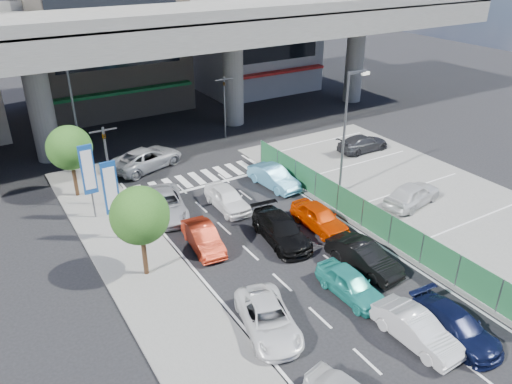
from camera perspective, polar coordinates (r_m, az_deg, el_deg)
ground at (r=25.45m, az=6.01°, el=-9.10°), size 120.00×120.00×0.00m
parking_lot at (r=33.49m, az=19.14°, el=-1.12°), size 12.00×28.00×0.06m
sidewalk_left at (r=25.67m, az=-12.37°, el=-9.14°), size 4.00×30.00×0.12m
fence_run at (r=28.65m, az=13.41°, el=-3.19°), size 0.16×22.00×1.80m
expressway at (r=40.73m, az=-13.15°, el=17.48°), size 64.00×14.00×10.75m
building_center at (r=51.32m, az=-17.29°, el=17.35°), size 14.00×10.90×15.00m
building_east at (r=56.84m, az=-0.40°, el=17.75°), size 12.00×10.90×12.00m
traffic_light_left at (r=30.92m, az=-16.82°, el=4.90°), size 1.60×1.24×5.20m
traffic_light_right at (r=41.16m, az=-3.66°, el=11.30°), size 1.60×1.24×5.20m
street_lamp_right at (r=31.56m, az=10.36°, el=7.68°), size 1.65×0.22×8.00m
street_lamp_left at (r=36.20m, az=-19.86°, el=8.99°), size 1.65×0.22×8.00m
signboard_near at (r=27.46m, az=-16.24°, el=0.19°), size 0.80×0.14×4.70m
signboard_far at (r=30.05m, az=-18.61°, el=2.19°), size 0.80×0.14×4.70m
tree_near at (r=23.91m, az=-13.13°, el=-2.65°), size 2.80×2.80×4.80m
tree_far at (r=33.11m, az=-20.55°, el=4.73°), size 2.80×2.80×4.80m
hatch_white_back_mid at (r=22.14m, az=17.84°, el=-14.69°), size 1.52×4.00×1.30m
minivan_navy_back at (r=22.92m, az=21.87°, el=-13.97°), size 1.98×4.31×1.22m
sedan_white_mid_left at (r=21.67m, az=1.40°, el=-14.28°), size 3.08×4.77×1.22m
taxi_teal_mid at (r=23.88m, az=10.75°, el=-10.27°), size 1.59×3.82×1.29m
hatch_black_mid_right at (r=25.78m, az=12.22°, el=-7.25°), size 1.87×4.31×1.38m
taxi_orange_left at (r=26.98m, az=-6.07°, el=-5.21°), size 1.73×3.95×1.26m
sedan_black_mid at (r=27.45m, az=2.88°, el=-4.33°), size 2.48×4.95×1.38m
taxi_orange_right at (r=28.86m, az=7.26°, el=-2.87°), size 1.66×4.06×1.38m
wagon_silver_front_left at (r=30.51m, az=-10.36°, el=-1.38°), size 3.34×5.35×1.38m
sedan_white_front_mid at (r=30.77m, az=-3.30°, el=-0.70°), size 1.72×4.08×1.38m
kei_truck_front_right at (r=33.47m, az=2.05°, el=1.69°), size 1.88×4.32×1.38m
crossing_wagon_silver at (r=37.13m, az=-12.38°, el=3.78°), size 5.97×4.13×1.52m
parked_sedan_white at (r=32.46m, az=17.43°, el=-0.22°), size 4.60×2.54×1.48m
parked_sedan_dgrey at (r=40.14m, az=12.11°, el=5.47°), size 4.38×1.79×1.27m
traffic_cone at (r=30.83m, az=12.60°, el=-1.83°), size 0.51×0.51×0.75m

